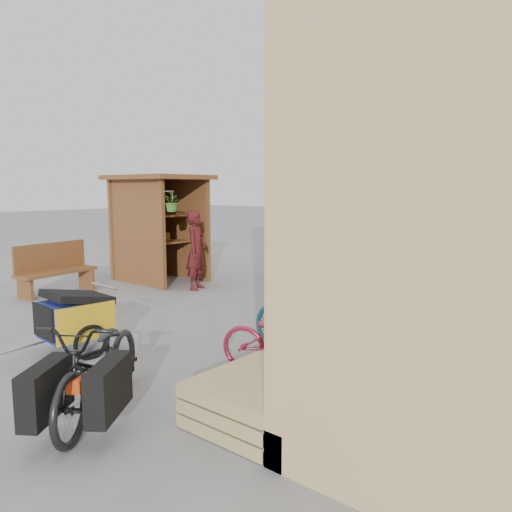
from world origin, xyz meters
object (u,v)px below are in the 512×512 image
Objects in this scene: kiosk at (156,213)px; bench at (54,268)px; bike_0 at (286,340)px; bike_4 at (391,290)px; bike_3 at (375,295)px; bike_7 at (437,276)px; child_trailer at (75,316)px; cargo_bike at (99,366)px; bike_6 at (421,284)px; bike_5 at (408,286)px; shopping_carts at (499,259)px; person_kiosk at (196,250)px; pallet_stack at (263,398)px; bike_1 at (305,320)px; bike_2 at (368,304)px.

kiosk is 1.49× the size of bench.
bike_4 is at bearing -16.28° from bike_0.
bike_3 is 1.02× the size of bike_4.
bike_7 is at bearing -2.42° from bike_3.
cargo_bike reaches higher than child_trailer.
bike_3 is at bearing 170.42° from bike_7.
bike_5 is at bearing 164.26° from bike_6.
bike_3 reaches higher than bike_0.
bike_0 is 1.00× the size of bike_6.
cargo_bike is 1.23× the size of bike_6.
shopping_carts is 6.40m from person_kiosk.
child_trailer is 6.33m from bike_7.
pallet_stack is at bearing 175.93° from bike_7.
bench is at bearing 89.84° from bike_1.
pallet_stack is 0.82× the size of child_trailer.
kiosk is 1.59× the size of bike_5.
person_kiosk is (-1.76, 3.82, 0.35)m from child_trailer.
bike_3 is at bearing 45.62° from cargo_bike.
bench reaches higher than bike_1.
shopping_carts reaches higher than pallet_stack.
kiosk is at bearing 85.19° from bike_6.
bike_6 is (-0.65, -2.63, -0.22)m from shopping_carts.
bike_0 is at bearing -13.30° from bench.
child_trailer is 0.82× the size of bike_4.
shopping_carts is 1.29× the size of bike_5.
bike_3 is (-0.53, -4.68, -0.08)m from shopping_carts.
bike_7 is at bearing 48.93° from cargo_bike.
bike_4 is 1.15× the size of bike_6.
person_kiosk is at bearing 41.33° from bench.
bike_0 is 4.26m from bike_6.
shopping_carts is 1.19× the size of bike_2.
person_kiosk is 0.96× the size of bike_2.
shopping_carts reaches higher than bike_1.
cargo_bike is (-1.22, -8.84, -0.14)m from shopping_carts.
bike_0 is at bearing -146.76° from person_kiosk.
kiosk reaches higher than bike_3.
shopping_carts is at bearing -8.53° from bike_3.
bench is 0.93× the size of bike_4.
bike_0 is at bearing -178.45° from bike_4.
bike_4 is (0.03, 2.43, -0.00)m from bike_1.
bike_1 is (5.57, -2.17, -1.08)m from kiosk.
bench is at bearing 103.00° from bike_3.
bike_3 is (0.17, 1.56, 0.08)m from bike_1.
bike_6 is (-0.65, 5.31, 0.20)m from pallet_stack.
pallet_stack is at bearing 167.81° from bike_6.
pallet_stack is 0.76× the size of bike_5.
shopping_carts is 1.14× the size of bike_4.
bike_6 is at bearing 14.33° from kiosk.
cargo_bike is at bearing -43.31° from kiosk.
shopping_carts is at bearing -13.58° from bike_5.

